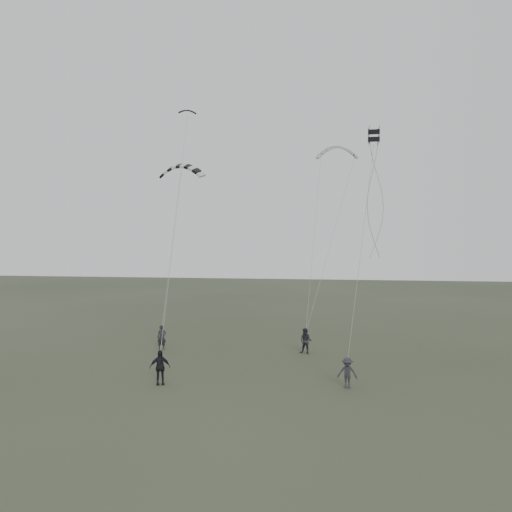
# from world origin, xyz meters

# --- Properties ---
(ground) EXTENTS (140.00, 140.00, 0.00)m
(ground) POSITION_xyz_m (0.00, 0.00, 0.00)
(ground) COLOR #303B27
(ground) RESTS_ON ground
(flyer_left) EXTENTS (0.72, 0.56, 1.74)m
(flyer_left) POSITION_xyz_m (-5.86, 6.30, 0.87)
(flyer_left) COLOR black
(flyer_left) RESTS_ON ground
(flyer_right) EXTENTS (1.02, 0.90, 1.76)m
(flyer_right) POSITION_xyz_m (4.43, 6.51, 0.88)
(flyer_right) COLOR #25252A
(flyer_right) RESTS_ON ground
(flyer_center) EXTENTS (1.19, 0.82, 1.88)m
(flyer_center) POSITION_xyz_m (-3.08, -1.98, 0.94)
(flyer_center) COLOR black
(flyer_center) RESTS_ON ground
(flyer_far) EXTENTS (1.10, 0.70, 1.62)m
(flyer_far) POSITION_xyz_m (7.01, -1.11, 0.81)
(flyer_far) COLOR #28272C
(flyer_far) RESTS_ON ground
(kite_dark_small) EXTENTS (1.50, 1.09, 0.57)m
(kite_dark_small) POSITION_xyz_m (-5.30, 11.22, 18.22)
(kite_dark_small) COLOR black
(kite_dark_small) RESTS_ON flyer_left
(kite_pale_large) EXTENTS (3.60, 1.63, 1.59)m
(kite_pale_large) POSITION_xyz_m (6.64, 14.19, 15.49)
(kite_pale_large) COLOR #B2B5B7
(kite_pale_large) RESTS_ON flyer_right
(kite_striped) EXTENTS (2.86, 1.16, 1.31)m
(kite_striped) POSITION_xyz_m (-3.14, 2.37, 12.49)
(kite_striped) COLOR black
(kite_striped) RESTS_ON flyer_center
(kite_box) EXTENTS (0.74, 0.86, 0.86)m
(kite_box) POSITION_xyz_m (8.64, 3.17, 14.17)
(kite_box) COLOR black
(kite_box) RESTS_ON flyer_far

